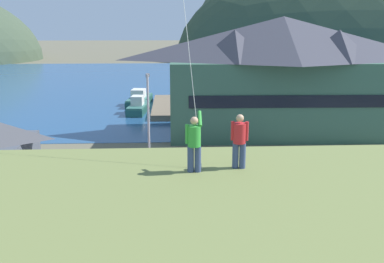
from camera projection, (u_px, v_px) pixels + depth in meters
name	position (u px, v px, depth m)	size (l,w,h in m)	color
ground_plane	(218.00, 238.00, 21.11)	(600.00, 600.00, 0.00)	#66604C
parking_lot_pad	(209.00, 198.00, 25.95)	(40.00, 20.00, 0.10)	gray
bay_water	(183.00, 82.00, 79.23)	(360.00, 84.00, 0.03)	navy
far_hill_east_peak	(316.00, 58.00, 141.40)	(85.53, 45.68, 77.45)	#42513D
harbor_lodge	(281.00, 73.00, 40.43)	(22.69, 10.40, 11.20)	#38604C
wharf_dock	(166.00, 107.00, 53.65)	(3.20, 14.43, 0.70)	#70604C
moored_boat_wharfside	(139.00, 99.00, 56.72)	(3.25, 7.70, 2.16)	#23564C
moored_boat_outer_mooring	(191.00, 101.00, 55.68)	(2.34, 6.68, 2.16)	#23564C
moored_boat_inner_slip	(138.00, 107.00, 51.36)	(2.56, 6.23, 2.16)	#23564C
parked_car_mid_row_far	(141.00, 172.00, 27.54)	(4.23, 2.12, 1.82)	red
parked_car_front_row_red	(376.00, 172.00, 27.52)	(4.23, 2.12, 1.82)	#9EA3A8
parked_car_front_row_silver	(285.00, 221.00, 20.56)	(4.23, 2.12, 1.82)	slate
parked_car_corner_spot	(281.00, 170.00, 27.82)	(4.33, 2.31, 1.82)	silver
parked_car_lone_by_shed	(109.00, 225.00, 20.14)	(4.30, 2.25, 1.82)	navy
parking_light_pole	(148.00, 115.00, 30.15)	(0.24, 0.78, 6.94)	#ADADB2
person_kite_flyer	(194.00, 142.00, 12.84)	(0.51, 0.66, 1.86)	#384770
person_companion	(239.00, 139.00, 13.19)	(0.54, 0.40, 1.74)	#384770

